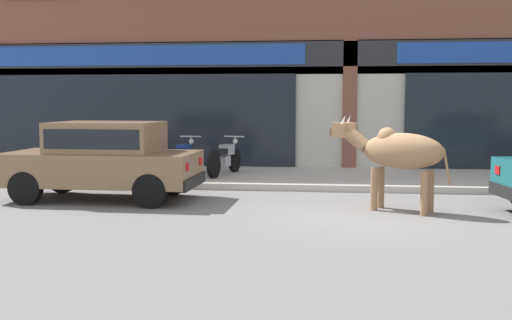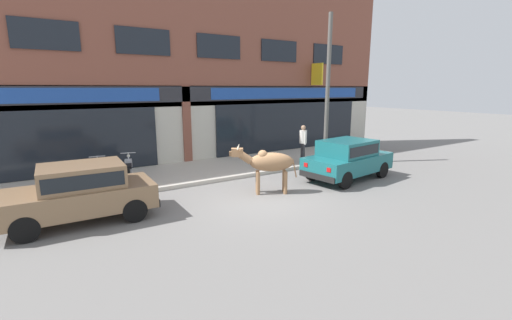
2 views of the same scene
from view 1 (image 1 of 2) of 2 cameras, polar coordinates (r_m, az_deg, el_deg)
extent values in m
plane|color=slate|center=(10.13, 10.03, -4.94)|extent=(90.00, 90.00, 0.00)
cube|color=#B7AFA3|center=(13.99, 9.09, -1.74)|extent=(19.00, 3.45, 0.14)
cube|color=beige|center=(15.88, 8.87, 5.03)|extent=(23.00, 0.55, 3.40)
cube|color=#28282D|center=(15.61, 8.99, 9.98)|extent=(22.08, 0.08, 0.64)
cube|color=black|center=(16.37, -11.69, 3.77)|extent=(8.74, 0.10, 2.40)
cube|color=#1E479E|center=(16.39, -11.83, 9.72)|extent=(9.20, 0.05, 0.52)
cube|color=brown|center=(15.58, 8.91, 5.02)|extent=(0.36, 0.12, 3.40)
ellipsoid|color=#936B47|center=(10.21, 13.80, 0.85)|extent=(1.48, 1.12, 0.60)
sphere|color=#936B47|center=(10.30, 12.38, 2.17)|extent=(0.32, 0.32, 0.32)
cylinder|color=#936B47|center=(10.32, 11.18, -2.74)|extent=(0.12, 0.12, 0.72)
cylinder|color=#936B47|center=(10.58, 11.80, -2.55)|extent=(0.12, 0.12, 0.72)
cylinder|color=#936B47|center=(10.01, 15.74, -3.10)|extent=(0.12, 0.12, 0.72)
cylinder|color=#936B47|center=(10.27, 16.26, -2.90)|extent=(0.12, 0.12, 0.72)
cylinder|color=#936B47|center=(10.52, 9.65, 1.88)|extent=(0.52, 0.43, 0.43)
cube|color=#936B47|center=(10.63, 8.40, 2.86)|extent=(0.42, 0.36, 0.26)
cube|color=brown|center=(10.71, 7.53, 2.67)|extent=(0.20, 0.21, 0.14)
cone|color=beige|center=(10.51, 8.36, 3.81)|extent=(0.13, 0.10, 0.19)
cone|color=beige|center=(10.69, 8.84, 3.83)|extent=(0.13, 0.10, 0.19)
cube|color=#936B47|center=(10.45, 8.40, 3.14)|extent=(0.10, 0.14, 0.10)
cube|color=#936B47|center=(10.73, 9.17, 3.19)|extent=(0.10, 0.14, 0.10)
cylinder|color=#936B47|center=(9.99, 17.73, -0.63)|extent=(0.16, 0.11, 0.60)
cylinder|color=black|center=(11.42, -21.10, -2.51)|extent=(0.60, 0.19, 0.60)
cylinder|color=black|center=(12.69, -17.94, -1.64)|extent=(0.60, 0.19, 0.60)
cylinder|color=black|center=(10.50, -10.05, -2.91)|extent=(0.60, 0.19, 0.60)
cylinder|color=black|center=(11.87, -7.90, -1.90)|extent=(0.60, 0.19, 0.60)
cube|color=#846647|center=(11.53, -14.41, -0.74)|extent=(3.54, 1.69, 0.60)
cube|color=#846647|center=(11.45, -14.01, 2.14)|extent=(1.94, 1.49, 0.56)
cube|color=black|center=(11.45, -14.01, 2.14)|extent=(1.78, 1.50, 0.35)
cube|color=black|center=(12.32, -21.84, -1.60)|extent=(0.16, 1.52, 0.20)
cube|color=black|center=(11.02, -6.03, -2.04)|extent=(0.16, 1.52, 0.20)
sphere|color=silver|center=(11.89, -23.17, -0.44)|extent=(0.14, 0.14, 0.14)
sphere|color=silver|center=(12.72, -20.94, 0.01)|extent=(0.14, 0.14, 0.14)
cube|color=red|center=(10.49, -6.57, -0.66)|extent=(0.03, 0.16, 0.14)
cube|color=red|center=(11.45, -5.32, -0.13)|extent=(0.03, 0.16, 0.14)
cube|color=black|center=(10.33, 23.17, -2.97)|extent=(0.32, 1.52, 0.20)
cube|color=red|center=(10.73, 22.04, -0.90)|extent=(0.05, 0.16, 0.14)
cylinder|color=black|center=(14.57, -6.21, -0.03)|extent=(0.16, 0.57, 0.56)
cylinder|color=black|center=(13.41, -7.99, -0.54)|extent=(0.16, 0.57, 0.56)
cube|color=#B2B5BA|center=(13.97, -7.09, -0.12)|extent=(0.24, 0.34, 0.24)
cube|color=navy|center=(14.09, -6.88, 0.99)|extent=(0.28, 0.43, 0.24)
cube|color=black|center=(13.72, -7.45, 0.78)|extent=(0.28, 0.54, 0.12)
cylinder|color=#B2B5BA|center=(14.49, -6.30, 1.13)|extent=(0.07, 0.27, 0.59)
cylinder|color=#B2B5BA|center=(14.51, -6.26, 2.24)|extent=(0.52, 0.09, 0.03)
sphere|color=silver|center=(14.57, -6.18, 1.78)|extent=(0.12, 0.12, 0.12)
cylinder|color=#B2B5BA|center=(13.68, -8.04, -0.59)|extent=(0.11, 0.48, 0.06)
cylinder|color=black|center=(14.49, -2.05, -0.04)|extent=(0.23, 0.57, 0.56)
cylinder|color=black|center=(13.34, -4.05, -0.53)|extent=(0.23, 0.57, 0.56)
cube|color=#B2B5BA|center=(13.89, -3.04, -0.12)|extent=(0.27, 0.36, 0.24)
cube|color=#A8AAB2|center=(14.01, -2.79, 1.00)|extent=(0.33, 0.44, 0.24)
cube|color=black|center=(13.65, -3.44, 0.79)|extent=(0.33, 0.56, 0.12)
cylinder|color=#B2B5BA|center=(14.40, -2.14, 1.13)|extent=(0.10, 0.27, 0.59)
cylinder|color=#B2B5BA|center=(14.42, -2.09, 2.25)|extent=(0.51, 0.15, 0.03)
sphere|color=silver|center=(14.49, -2.00, 1.79)|extent=(0.12, 0.12, 0.12)
cylinder|color=#B2B5BA|center=(13.61, -4.05, -0.58)|extent=(0.17, 0.48, 0.06)
camera|label=2|loc=(5.20, -68.00, 18.57)|focal=24.00mm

